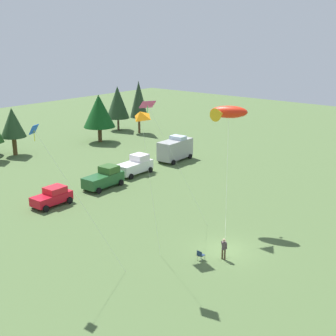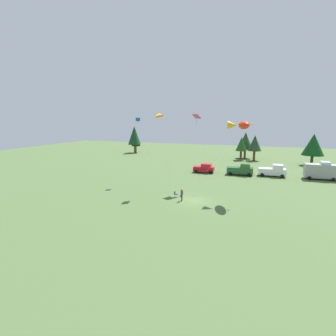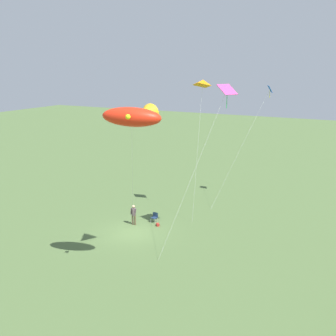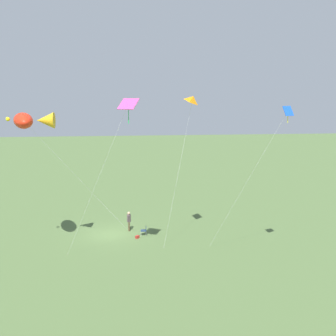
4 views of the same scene
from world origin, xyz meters
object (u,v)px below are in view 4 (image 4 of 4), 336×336
object	(u,v)px
person_kite_flyer	(129,220)
kite_diamond_rainbow	(127,108)
kite_diamond_blue	(284,119)
kite_large_fish	(29,121)
backpack_on_grass	(137,237)
folding_chair	(145,230)
kite_delta_orange	(193,100)

from	to	relation	value
person_kite_flyer	kite_diamond_rainbow	xyz separation A→B (m)	(-0.02, 7.69, 10.12)
person_kite_flyer	kite_diamond_blue	xyz separation A→B (m)	(-10.43, 8.11, 9.35)
kite_large_fish	kite_diamond_blue	bearing A→B (deg)	168.81
backpack_on_grass	kite_diamond_rainbow	bearing A→B (deg)	83.43
folding_chair	kite_delta_orange	xyz separation A→B (m)	(-3.66, 2.70, 11.11)
backpack_on_grass	kite_diamond_rainbow	distance (m)	12.47
person_kite_flyer	kite_diamond_rainbow	bearing A→B (deg)	86.60
folding_chair	kite_delta_orange	size ratio (longest dim) A/B	0.07
kite_diamond_rainbow	backpack_on_grass	bearing A→B (deg)	-96.57
folding_chair	kite_diamond_rainbow	world-z (taller)	kite_diamond_rainbow
person_kite_flyer	backpack_on_grass	xyz separation A→B (m)	(-0.68, 1.92, -0.91)
backpack_on_grass	kite_diamond_blue	world-z (taller)	kite_diamond_blue
person_kite_flyer	kite_delta_orange	distance (m)	12.36
kite_large_fish	kite_diamond_blue	world-z (taller)	kite_diamond_blue
kite_diamond_blue	kite_delta_orange	bearing A→B (deg)	-37.22
folding_chair	kite_delta_orange	distance (m)	12.01
backpack_on_grass	person_kite_flyer	bearing A→B (deg)	-70.50
person_kite_flyer	kite_diamond_blue	distance (m)	16.19
kite_diamond_rainbow	kite_delta_orange	xyz separation A→B (m)	(-4.98, -3.72, 0.46)
person_kite_flyer	kite_delta_orange	xyz separation A→B (m)	(-4.99, 3.98, 10.58)
person_kite_flyer	folding_chair	size ratio (longest dim) A/B	2.12
person_kite_flyer	kite_diamond_rainbow	size ratio (longest dim) A/B	0.15
kite_large_fish	kite_diamond_rainbow	world-z (taller)	kite_diamond_rainbow
backpack_on_grass	kite_large_fish	size ratio (longest dim) A/B	0.03
person_kite_flyer	kite_diamond_blue	size ratio (longest dim) A/B	0.15
folding_chair	kite_diamond_rainbow	distance (m)	12.51
kite_diamond_blue	person_kite_flyer	bearing A→B (deg)	-37.86
kite_delta_orange	kite_diamond_rainbow	bearing A→B (deg)	36.76
kite_large_fish	kite_diamond_blue	distance (m)	17.71
kite_diamond_blue	kite_delta_orange	size ratio (longest dim) A/B	0.94
person_kite_flyer	kite_delta_orange	world-z (taller)	kite_delta_orange
backpack_on_grass	kite_diamond_blue	bearing A→B (deg)	147.61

